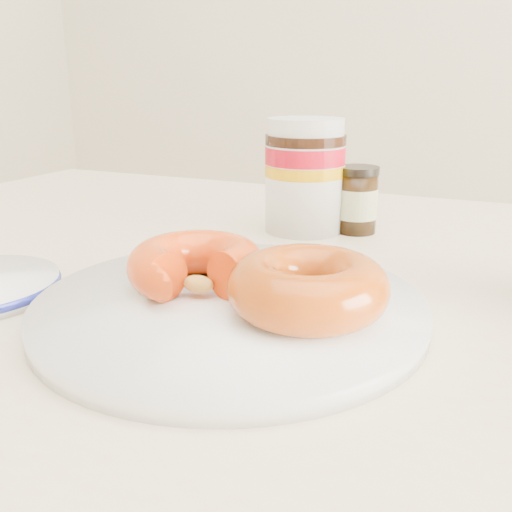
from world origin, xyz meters
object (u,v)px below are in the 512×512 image
at_px(dining_table, 341,375).
at_px(donut_whole, 308,287).
at_px(plate, 230,306).
at_px(donut_bitten, 197,265).
at_px(nutella_jar, 305,171).
at_px(dark_jar, 357,200).

relative_size(dining_table, donut_whole, 11.98).
distance_m(dining_table, donut_whole, 0.15).
xyz_separation_m(plate, donut_whole, (0.07, -0.00, 0.03)).
relative_size(donut_bitten, donut_whole, 0.96).
distance_m(donut_bitten, donut_whole, 0.10).
distance_m(dining_table, nutella_jar, 0.26).
height_order(donut_bitten, dark_jar, dark_jar).
distance_m(dining_table, dark_jar, 0.24).
bearing_deg(plate, donut_whole, -3.72).
height_order(donut_bitten, donut_whole, donut_whole).
xyz_separation_m(donut_bitten, dark_jar, (0.06, 0.28, 0.00)).
bearing_deg(donut_whole, dining_table, 88.23).
bearing_deg(donut_whole, dark_jar, 97.80).
xyz_separation_m(plate, donut_bitten, (-0.03, 0.01, 0.03)).
distance_m(donut_whole, nutella_jar, 0.30).
relative_size(plate, nutella_jar, 2.26).
xyz_separation_m(plate, nutella_jar, (-0.04, 0.27, 0.06)).
relative_size(donut_bitten, nutella_jar, 0.83).
relative_size(nutella_jar, dark_jar, 1.69).
bearing_deg(dining_table, dark_jar, 102.23).
bearing_deg(plate, dark_jar, 85.15).
bearing_deg(nutella_jar, dining_table, -60.28).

